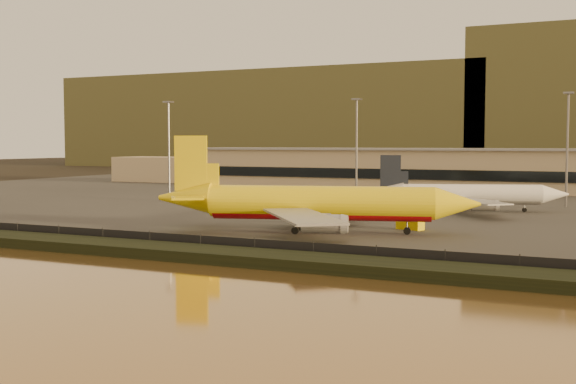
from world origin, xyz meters
The scene contains 11 objects.
ground centered at (0.00, 0.00, 0.00)m, with size 900.00×900.00×0.00m, color black.
embankment centered at (0.00, -17.00, 0.70)m, with size 320.00×7.00×1.40m, color black.
tarmac centered at (0.00, 95.00, 0.10)m, with size 320.00×220.00×0.20m, color #2D2D2D.
perimeter_fence centered at (0.00, -13.00, 1.30)m, with size 300.00×0.05×2.20m, color black.
terminal_building centered at (-14.52, 125.55, 6.25)m, with size 202.00×25.00×12.60m.
apron_light_masts centered at (15.00, 75.00, 15.70)m, with size 152.20×12.20×25.40m.
distant_hills centered at (-20.74, 340.00, 31.39)m, with size 470.00×160.00×70.00m.
dhl_cargo_jet centered at (7.39, 12.31, 4.80)m, with size 50.77×48.58×15.40m.
white_narrowbody_jet centered at (22.33, 58.54, 3.69)m, with size 39.58×37.55×11.69m.
gse_vehicle_yellow centered at (20.05, 22.66, 1.19)m, with size 4.40×1.98×1.98m, color yellow.
gse_vehicle_white centered at (-9.54, 33.24, 1.08)m, with size 3.89×1.75×1.75m, color silver.
Camera 1 is at (52.09, -92.52, 14.44)m, focal length 45.00 mm.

